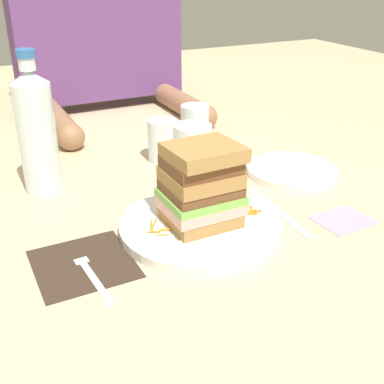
{
  "coord_description": "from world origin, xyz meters",
  "views": [
    {
      "loc": [
        -0.3,
        -0.64,
        0.4
      ],
      "look_at": [
        0.02,
        0.01,
        0.06
      ],
      "focal_mm": 45.77,
      "sensor_mm": 36.0,
      "label": 1
    }
  ],
  "objects_px": {
    "knife": "(280,212)",
    "water_bottle": "(37,131)",
    "main_plate": "(200,226)",
    "empty_tumbler_0": "(195,125)",
    "juice_glass": "(193,152)",
    "sandwich": "(201,186)",
    "napkin_pink": "(344,220)",
    "empty_tumbler_1": "(162,140)",
    "diner_across": "(98,21)",
    "fork": "(88,269)",
    "napkin_dark": "(83,263)",
    "side_plate": "(292,171)"
  },
  "relations": [
    {
      "from": "knife",
      "to": "water_bottle",
      "type": "xyz_separation_m",
      "value": [
        -0.35,
        0.28,
        0.12
      ]
    },
    {
      "from": "main_plate",
      "to": "empty_tumbler_0",
      "type": "relative_size",
      "value": 2.78
    },
    {
      "from": "knife",
      "to": "empty_tumbler_0",
      "type": "relative_size",
      "value": 2.12
    },
    {
      "from": "knife",
      "to": "juice_glass",
      "type": "height_order",
      "value": "juice_glass"
    },
    {
      "from": "sandwich",
      "to": "knife",
      "type": "height_order",
      "value": "sandwich"
    },
    {
      "from": "juice_glass",
      "to": "napkin_pink",
      "type": "relative_size",
      "value": 1.11
    },
    {
      "from": "empty_tumbler_1",
      "to": "diner_across",
      "type": "xyz_separation_m",
      "value": [
        0.01,
        0.46,
        0.2
      ]
    },
    {
      "from": "napkin_pink",
      "to": "diner_across",
      "type": "bearing_deg",
      "value": 100.29
    },
    {
      "from": "knife",
      "to": "juice_glass",
      "type": "xyz_separation_m",
      "value": [
        -0.06,
        0.22,
        0.05
      ]
    },
    {
      "from": "fork",
      "to": "knife",
      "type": "distance_m",
      "value": 0.35
    },
    {
      "from": "water_bottle",
      "to": "empty_tumbler_0",
      "type": "xyz_separation_m",
      "value": [
        0.37,
        0.09,
        -0.07
      ]
    },
    {
      "from": "juice_glass",
      "to": "napkin_pink",
      "type": "bearing_deg",
      "value": -64.11
    },
    {
      "from": "water_bottle",
      "to": "empty_tumbler_0",
      "type": "relative_size",
      "value": 2.77
    },
    {
      "from": "water_bottle",
      "to": "empty_tumbler_0",
      "type": "height_order",
      "value": "water_bottle"
    },
    {
      "from": "fork",
      "to": "napkin_pink",
      "type": "distance_m",
      "value": 0.43
    },
    {
      "from": "juice_glass",
      "to": "napkin_pink",
      "type": "height_order",
      "value": "juice_glass"
    },
    {
      "from": "fork",
      "to": "napkin_pink",
      "type": "height_order",
      "value": "fork"
    },
    {
      "from": "sandwich",
      "to": "empty_tumbler_0",
      "type": "bearing_deg",
      "value": 64.44
    },
    {
      "from": "sandwich",
      "to": "empty_tumbler_1",
      "type": "bearing_deg",
      "value": 77.75
    },
    {
      "from": "juice_glass",
      "to": "empty_tumbler_1",
      "type": "xyz_separation_m",
      "value": [
        -0.02,
        0.09,
        -0.0
      ]
    },
    {
      "from": "juice_glass",
      "to": "diner_across",
      "type": "xyz_separation_m",
      "value": [
        -0.01,
        0.55,
        0.19
      ]
    },
    {
      "from": "main_plate",
      "to": "fork",
      "type": "height_order",
      "value": "main_plate"
    },
    {
      "from": "napkin_dark",
      "to": "juice_glass",
      "type": "distance_m",
      "value": 0.37
    },
    {
      "from": "fork",
      "to": "diner_across",
      "type": "height_order",
      "value": "diner_across"
    },
    {
      "from": "diner_across",
      "to": "water_bottle",
      "type": "bearing_deg",
      "value": -119.12
    },
    {
      "from": "main_plate",
      "to": "knife",
      "type": "distance_m",
      "value": 0.15
    },
    {
      "from": "main_plate",
      "to": "empty_tumbler_1",
      "type": "bearing_deg",
      "value": 77.66
    },
    {
      "from": "main_plate",
      "to": "juice_glass",
      "type": "relative_size",
      "value": 2.54
    },
    {
      "from": "napkin_dark",
      "to": "empty_tumbler_1",
      "type": "distance_m",
      "value": 0.41
    },
    {
      "from": "side_plate",
      "to": "knife",
      "type": "bearing_deg",
      "value": -133.57
    },
    {
      "from": "fork",
      "to": "empty_tumbler_1",
      "type": "relative_size",
      "value": 1.83
    },
    {
      "from": "juice_glass",
      "to": "water_bottle",
      "type": "bearing_deg",
      "value": 168.43
    },
    {
      "from": "sandwich",
      "to": "water_bottle",
      "type": "distance_m",
      "value": 0.34
    },
    {
      "from": "fork",
      "to": "juice_glass",
      "type": "xyz_separation_m",
      "value": [
        0.29,
        0.24,
        0.04
      ]
    },
    {
      "from": "side_plate",
      "to": "fork",
      "type": "bearing_deg",
      "value": -162.15
    },
    {
      "from": "sandwich",
      "to": "fork",
      "type": "distance_m",
      "value": 0.21
    },
    {
      "from": "water_bottle",
      "to": "napkin_pink",
      "type": "height_order",
      "value": "water_bottle"
    },
    {
      "from": "juice_glass",
      "to": "empty_tumbler_0",
      "type": "height_order",
      "value": "juice_glass"
    },
    {
      "from": "juice_glass",
      "to": "empty_tumbler_0",
      "type": "relative_size",
      "value": 1.09
    },
    {
      "from": "side_plate",
      "to": "sandwich",
      "type": "bearing_deg",
      "value": -156.45
    },
    {
      "from": "fork",
      "to": "empty_tumbler_0",
      "type": "relative_size",
      "value": 1.76
    },
    {
      "from": "knife",
      "to": "napkin_pink",
      "type": "bearing_deg",
      "value": -40.88
    },
    {
      "from": "knife",
      "to": "napkin_pink",
      "type": "distance_m",
      "value": 0.11
    },
    {
      "from": "empty_tumbler_1",
      "to": "napkin_pink",
      "type": "height_order",
      "value": "empty_tumbler_1"
    },
    {
      "from": "juice_glass",
      "to": "water_bottle",
      "type": "relative_size",
      "value": 0.39
    },
    {
      "from": "sandwich",
      "to": "knife",
      "type": "relative_size",
      "value": 0.66
    },
    {
      "from": "main_plate",
      "to": "sandwich",
      "type": "relative_size",
      "value": 1.98
    },
    {
      "from": "sandwich",
      "to": "fork",
      "type": "height_order",
      "value": "sandwich"
    },
    {
      "from": "fork",
      "to": "knife",
      "type": "xyz_separation_m",
      "value": [
        0.35,
        0.02,
        -0.0
      ]
    },
    {
      "from": "napkin_dark",
      "to": "side_plate",
      "type": "height_order",
      "value": "side_plate"
    }
  ]
}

